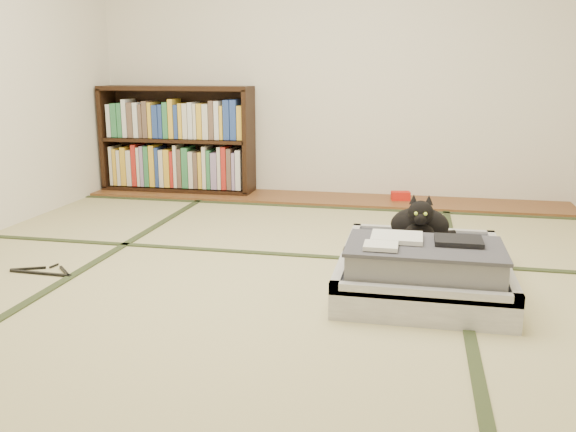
# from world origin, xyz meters

# --- Properties ---
(floor) EXTENTS (4.50, 4.50, 0.00)m
(floor) POSITION_xyz_m (0.00, 0.00, 0.00)
(floor) COLOR tan
(floor) RESTS_ON ground
(wood_strip) EXTENTS (4.00, 0.50, 0.02)m
(wood_strip) POSITION_xyz_m (0.00, 2.00, 0.01)
(wood_strip) COLOR brown
(wood_strip) RESTS_ON ground
(red_item) EXTENTS (0.16, 0.12, 0.07)m
(red_item) POSITION_xyz_m (0.64, 2.03, 0.06)
(red_item) COLOR red
(red_item) RESTS_ON wood_strip
(tatami_borders) EXTENTS (4.00, 4.50, 0.01)m
(tatami_borders) POSITION_xyz_m (0.00, 0.49, 0.00)
(tatami_borders) COLOR #2D381E
(tatami_borders) RESTS_ON ground
(bookcase) EXTENTS (1.34, 0.31, 0.92)m
(bookcase) POSITION_xyz_m (-1.30, 2.07, 0.45)
(bookcase) COLOR black
(bookcase) RESTS_ON wood_strip
(suitcase) EXTENTS (0.80, 1.07, 0.32)m
(suitcase) POSITION_xyz_m (0.81, -0.02, 0.11)
(suitcase) COLOR silver
(suitcase) RESTS_ON floor
(cat) EXTENTS (0.36, 0.36, 0.29)m
(cat) POSITION_xyz_m (0.79, 0.27, 0.26)
(cat) COLOR black
(cat) RESTS_ON suitcase
(cable_coil) EXTENTS (0.11, 0.11, 0.03)m
(cable_coil) POSITION_xyz_m (0.97, 0.30, 0.17)
(cable_coil) COLOR white
(cable_coil) RESTS_ON suitcase
(hanger) EXTENTS (0.38, 0.18, 0.01)m
(hanger) POSITION_xyz_m (-1.18, -0.18, 0.01)
(hanger) COLOR black
(hanger) RESTS_ON floor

